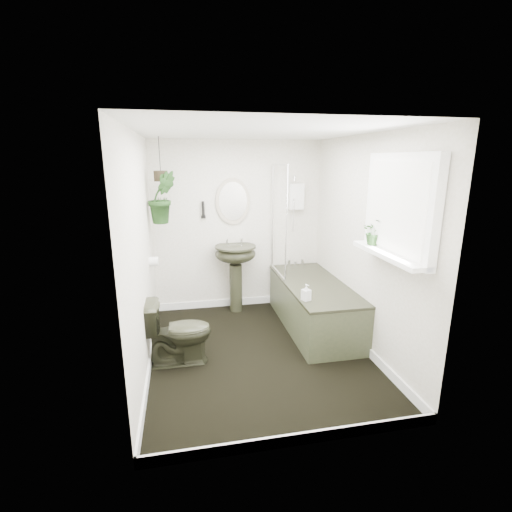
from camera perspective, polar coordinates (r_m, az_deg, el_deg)
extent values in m
cube|color=black|center=(4.20, 0.42, -14.68)|extent=(2.30, 2.80, 0.02)
cube|color=white|center=(3.67, 0.49, 18.80)|extent=(2.30, 2.80, 0.02)
cube|color=white|center=(5.12, -2.77, 4.58)|extent=(2.30, 0.02, 2.30)
cube|color=white|center=(2.46, 7.18, -6.76)|extent=(2.30, 0.02, 2.30)
cube|color=white|center=(3.71, -17.36, 0.03)|extent=(0.02, 2.80, 2.30)
cube|color=white|center=(4.15, 16.32, 1.61)|extent=(0.02, 2.80, 2.30)
cube|color=white|center=(4.17, 0.42, -13.96)|extent=(2.30, 2.80, 0.10)
cube|color=white|center=(5.18, 6.18, 9.09)|extent=(0.20, 0.10, 0.35)
ellipsoid|color=#B8AB94|center=(5.03, -3.57, 8.40)|extent=(0.46, 0.03, 0.62)
cylinder|color=black|center=(4.99, -8.12, 7.08)|extent=(0.04, 0.04, 0.22)
cylinder|color=white|center=(4.45, -15.48, -0.82)|extent=(0.11, 0.11, 0.11)
cube|color=white|center=(3.44, 21.23, 7.08)|extent=(0.08, 1.00, 0.90)
cube|color=white|center=(3.48, 19.62, 0.23)|extent=(0.18, 1.00, 0.04)
cube|color=white|center=(3.41, 20.58, 7.09)|extent=(0.01, 0.86, 0.76)
imported|color=black|center=(3.93, -11.93, -11.33)|extent=(0.67, 0.38, 0.68)
imported|color=black|center=(3.71, 17.82, 3.60)|extent=(0.28, 0.26, 0.26)
imported|color=black|center=(4.56, -14.24, 8.74)|extent=(0.40, 0.36, 0.61)
imported|color=#342D2D|center=(4.01, 7.73, -5.56)|extent=(0.10, 0.10, 0.18)
cylinder|color=black|center=(4.54, -14.44, 11.84)|extent=(0.16, 0.16, 0.12)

